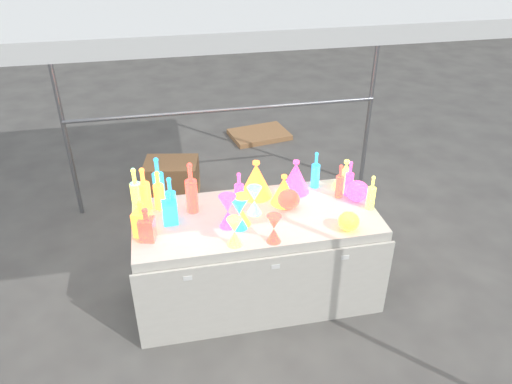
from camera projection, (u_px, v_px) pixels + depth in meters
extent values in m
plane|color=slate|center=(256.00, 291.00, 4.07)|extent=(80.00, 80.00, 0.00)
cylinder|color=gray|center=(58.00, 100.00, 4.45)|extent=(0.04, 0.04, 2.40)
cylinder|color=gray|center=(373.00, 78.00, 4.96)|extent=(0.04, 0.04, 2.40)
cylinder|color=gray|center=(225.00, 110.00, 4.78)|extent=(3.00, 0.04, 0.04)
cube|color=silver|center=(256.00, 255.00, 3.87)|extent=(1.80, 0.80, 0.75)
cube|color=silver|center=(268.00, 295.00, 3.55)|extent=(1.84, 0.02, 0.68)
cube|color=white|center=(188.00, 278.00, 3.31)|extent=(0.06, 0.00, 0.03)
cube|color=white|center=(276.00, 267.00, 3.41)|extent=(0.06, 0.00, 0.03)
cube|color=white|center=(345.00, 258.00, 3.49)|extent=(0.06, 0.00, 0.03)
cube|color=#B27D50|center=(172.00, 179.00, 5.26)|extent=(0.61, 0.49, 0.40)
cube|color=#B27D50|center=(259.00, 134.00, 6.61)|extent=(0.82, 0.65, 0.06)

